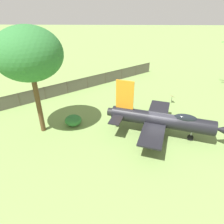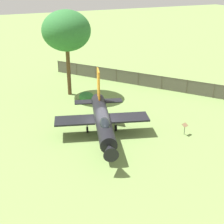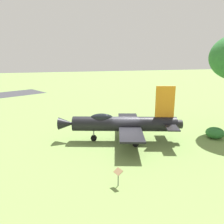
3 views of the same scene
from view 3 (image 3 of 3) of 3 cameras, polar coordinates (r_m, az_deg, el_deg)
ground_plane at (r=22.46m, az=3.09°, el=-7.36°), size 200.00×200.00×0.00m
display_jet at (r=21.84m, az=2.34°, el=-2.85°), size 9.19×11.76×5.47m
shrub_near_fence at (r=25.34m, az=24.64°, el=-4.81°), size 1.80×1.84×1.11m
info_plaque at (r=14.94m, az=1.57°, el=-15.39°), size 0.69×0.56×1.14m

